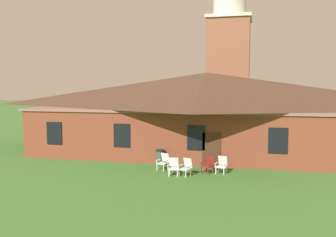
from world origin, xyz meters
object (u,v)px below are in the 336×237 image
lawn_chair_by_porch (164,161)px  lawn_chair_right_end (222,164)px  trash_bin (160,158)px  lawn_chair_near_door (174,166)px  lawn_chair_left_end (186,167)px  lawn_chair_middle (209,164)px

lawn_chair_by_porch → lawn_chair_right_end: size_ratio=1.00×
lawn_chair_right_end → trash_bin: trash_bin is taller
lawn_chair_right_end → lawn_chair_near_door: bearing=-156.9°
lawn_chair_left_end → trash_bin: 2.98m
lawn_chair_near_door → trash_bin: trash_bin is taller
lawn_chair_middle → trash_bin: trash_bin is taller
lawn_chair_middle → trash_bin: (-3.14, 1.22, -0.00)m
trash_bin → lawn_chair_right_end: bearing=-16.1°
lawn_chair_middle → lawn_chair_right_end: 0.74m
lawn_chair_by_porch → lawn_chair_middle: (2.66, -0.19, 0.00)m
lawn_chair_by_porch → lawn_chair_middle: 2.67m
lawn_chair_by_porch → lawn_chair_right_end: (3.40, -0.09, 0.00)m
lawn_chair_near_door → lawn_chair_middle: 2.07m
lawn_chair_left_end → trash_bin: trash_bin is taller
lawn_chair_left_end → trash_bin: bearing=132.8°
lawn_chair_middle → lawn_chair_right_end: bearing=7.5°
lawn_chair_near_door → trash_bin: size_ratio=0.98×
lawn_chair_near_door → trash_bin: bearing=121.0°
lawn_chair_by_porch → lawn_chair_right_end: bearing=-1.5°
lawn_chair_left_end → lawn_chair_middle: size_ratio=1.00×
lawn_chair_middle → trash_bin: size_ratio=0.98×
lawn_chair_by_porch → lawn_chair_near_door: bearing=-54.2°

